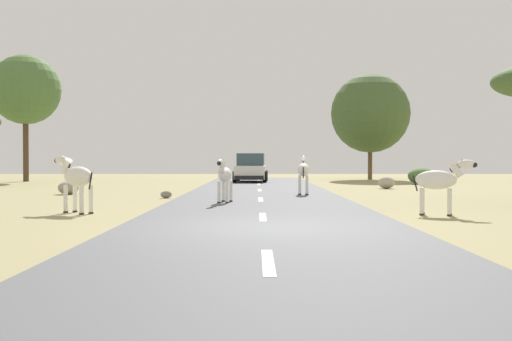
% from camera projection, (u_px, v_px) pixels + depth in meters
% --- Properties ---
extents(ground_plane, '(90.00, 90.00, 0.00)m').
position_uv_depth(ground_plane, '(264.00, 229.00, 11.68)').
color(ground_plane, '#998E60').
extents(road, '(6.00, 64.00, 0.05)m').
position_uv_depth(road, '(263.00, 228.00, 11.68)').
color(road, '#56595B').
rests_on(road, ground_plane).
extents(lane_markings, '(0.16, 56.00, 0.01)m').
position_uv_depth(lane_markings, '(264.00, 233.00, 10.68)').
color(lane_markings, silver).
rests_on(lane_markings, road).
extents(zebra_0, '(0.54, 1.52, 1.44)m').
position_uv_depth(zebra_0, '(224.00, 176.00, 18.23)').
color(zebra_0, silver).
rests_on(zebra_0, road).
extents(zebra_1, '(1.43, 1.24, 1.59)m').
position_uv_depth(zebra_1, '(75.00, 177.00, 15.17)').
color(zebra_1, silver).
rests_on(zebra_1, ground_plane).
extents(zebra_2, '(0.53, 1.69, 1.59)m').
position_uv_depth(zebra_2, '(303.00, 170.00, 22.59)').
color(zebra_2, silver).
rests_on(zebra_2, road).
extents(zebra_3, '(1.49, 0.80, 1.47)m').
position_uv_depth(zebra_3, '(439.00, 181.00, 14.59)').
color(zebra_3, silver).
rests_on(zebra_3, ground_plane).
extents(car_0, '(2.16, 4.41, 1.74)m').
position_uv_depth(car_0, '(250.00, 169.00, 35.64)').
color(car_0, white).
rests_on(car_0, road).
extents(tree_1, '(5.59, 5.59, 7.49)m').
position_uv_depth(tree_1, '(370.00, 113.00, 41.06)').
color(tree_1, brown).
rests_on(tree_1, ground_plane).
extents(tree_2, '(4.44, 4.44, 8.13)m').
position_uv_depth(tree_2, '(25.00, 90.00, 37.08)').
color(tree_2, '#4C3823').
rests_on(tree_2, ground_plane).
extents(bush_1, '(1.56, 1.40, 0.93)m').
position_uv_depth(bush_1, '(421.00, 176.00, 33.08)').
color(bush_1, '#4C7038').
rests_on(bush_1, ground_plane).
extents(rock_0, '(0.81, 0.80, 0.53)m').
position_uv_depth(rock_0, '(68.00, 188.00, 23.44)').
color(rock_0, gray).
rests_on(rock_0, ground_plane).
extents(rock_1, '(0.80, 0.71, 0.58)m').
position_uv_depth(rock_1, '(386.00, 183.00, 28.09)').
color(rock_1, '#A89E8C').
rests_on(rock_1, ground_plane).
extents(rock_2, '(0.41, 0.29, 0.26)m').
position_uv_depth(rock_2, '(166.00, 195.00, 21.16)').
color(rock_2, gray).
rests_on(rock_2, ground_plane).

